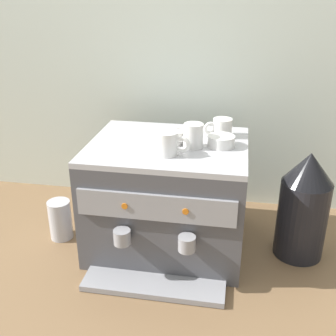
% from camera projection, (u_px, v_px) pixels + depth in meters
% --- Properties ---
extents(ground_plane, '(4.00, 4.00, 0.00)m').
position_uv_depth(ground_plane, '(168.00, 241.00, 1.61)').
color(ground_plane, brown).
extents(tiled_backsplash_wall, '(2.80, 0.03, 1.15)m').
position_uv_depth(tiled_backsplash_wall, '(184.00, 73.00, 1.73)').
color(tiled_backsplash_wall, silver).
rests_on(tiled_backsplash_wall, ground_plane).
extents(espresso_machine, '(0.55, 0.56, 0.41)m').
position_uv_depth(espresso_machine, '(168.00, 196.00, 1.52)').
color(espresso_machine, '#4C4C51').
rests_on(espresso_machine, ground_plane).
extents(ceramic_cup_0, '(0.11, 0.07, 0.08)m').
position_uv_depth(ceramic_cup_0, '(192.00, 136.00, 1.40)').
color(ceramic_cup_0, white).
rests_on(ceramic_cup_0, espresso_machine).
extents(ceramic_cup_1, '(0.10, 0.07, 0.07)m').
position_uv_depth(ceramic_cup_1, '(221.00, 128.00, 1.50)').
color(ceramic_cup_1, white).
rests_on(ceramic_cup_1, espresso_machine).
extents(ceramic_cup_2, '(0.11, 0.07, 0.08)m').
position_uv_depth(ceramic_cup_2, '(168.00, 144.00, 1.33)').
color(ceramic_cup_2, white).
rests_on(ceramic_cup_2, espresso_machine).
extents(ceramic_bowl_0, '(0.09, 0.09, 0.04)m').
position_uv_depth(ceramic_bowl_0, '(221.00, 141.00, 1.41)').
color(ceramic_bowl_0, white).
rests_on(ceramic_bowl_0, espresso_machine).
extents(ceramic_bowl_1, '(0.09, 0.09, 0.04)m').
position_uv_depth(ceramic_bowl_1, '(171.00, 137.00, 1.45)').
color(ceramic_bowl_1, white).
rests_on(ceramic_bowl_1, espresso_machine).
extents(coffee_grinder, '(0.18, 0.18, 0.40)m').
position_uv_depth(coffee_grinder, '(304.00, 206.00, 1.46)').
color(coffee_grinder, black).
rests_on(coffee_grinder, ground_plane).
extents(milk_pitcher, '(0.09, 0.09, 0.16)m').
position_uv_depth(milk_pitcher, '(60.00, 220.00, 1.61)').
color(milk_pitcher, '#B7B7BC').
rests_on(milk_pitcher, ground_plane).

